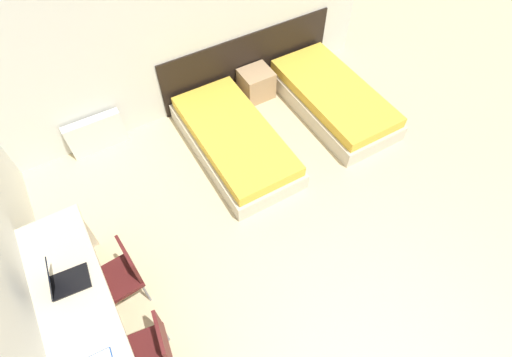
{
  "coord_description": "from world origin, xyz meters",
  "views": [
    {
      "loc": [
        -1.3,
        0.14,
        4.04
      ],
      "look_at": [
        0.0,
        2.36,
        0.55
      ],
      "focal_mm": 28.0,
      "sensor_mm": 36.0,
      "label": 1
    }
  ],
  "objects_px": {
    "nightstand": "(256,84)",
    "chair_near_laptop": "(121,274)",
    "bed_near_door": "(333,99)",
    "laptop": "(63,281)",
    "bed_near_window": "(234,141)",
    "chair_near_notebook": "(152,349)"
  },
  "relations": [
    {
      "from": "bed_near_door",
      "to": "laptop",
      "type": "height_order",
      "value": "laptop"
    },
    {
      "from": "bed_near_door",
      "to": "laptop",
      "type": "bearing_deg",
      "value": -162.79
    },
    {
      "from": "bed_near_window",
      "to": "nightstand",
      "type": "height_order",
      "value": "nightstand"
    },
    {
      "from": "nightstand",
      "to": "chair_near_notebook",
      "type": "bearing_deg",
      "value": -133.8
    },
    {
      "from": "nightstand",
      "to": "chair_near_notebook",
      "type": "relative_size",
      "value": 0.53
    },
    {
      "from": "chair_near_notebook",
      "to": "laptop",
      "type": "xyz_separation_m",
      "value": [
        -0.41,
        0.77,
        0.37
      ]
    },
    {
      "from": "bed_near_door",
      "to": "chair_near_notebook",
      "type": "height_order",
      "value": "chair_near_notebook"
    },
    {
      "from": "nightstand",
      "to": "chair_near_laptop",
      "type": "bearing_deg",
      "value": -143.25
    },
    {
      "from": "bed_near_door",
      "to": "chair_near_notebook",
      "type": "relative_size",
      "value": 2.4
    },
    {
      "from": "bed_near_window",
      "to": "chair_near_notebook",
      "type": "distance_m",
      "value": 2.7
    },
    {
      "from": "bed_near_door",
      "to": "bed_near_window",
      "type": "bearing_deg",
      "value": 180.0
    },
    {
      "from": "nightstand",
      "to": "bed_near_window",
      "type": "bearing_deg",
      "value": -134.92
    },
    {
      "from": "chair_near_laptop",
      "to": "nightstand",
      "type": "bearing_deg",
      "value": 32.47
    },
    {
      "from": "bed_near_window",
      "to": "chair_near_laptop",
      "type": "height_order",
      "value": "chair_near_laptop"
    },
    {
      "from": "bed_near_window",
      "to": "chair_near_laptop",
      "type": "relative_size",
      "value": 2.4
    },
    {
      "from": "bed_near_window",
      "to": "chair_near_laptop",
      "type": "xyz_separation_m",
      "value": [
        -1.84,
        -1.17,
        0.29
      ]
    },
    {
      "from": "chair_near_laptop",
      "to": "chair_near_notebook",
      "type": "xyz_separation_m",
      "value": [
        -0.0,
        -0.78,
        0.0
      ]
    },
    {
      "from": "bed_near_window",
      "to": "nightstand",
      "type": "relative_size",
      "value": 4.52
    },
    {
      "from": "bed_near_door",
      "to": "chair_near_notebook",
      "type": "bearing_deg",
      "value": -150.26
    },
    {
      "from": "bed_near_window",
      "to": "chair_near_laptop",
      "type": "bearing_deg",
      "value": -147.5
    },
    {
      "from": "chair_near_notebook",
      "to": "bed_near_window",
      "type": "bearing_deg",
      "value": 54.66
    },
    {
      "from": "bed_near_window",
      "to": "bed_near_door",
      "type": "distance_m",
      "value": 1.58
    }
  ]
}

